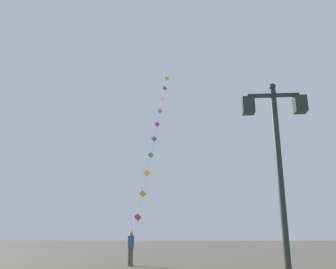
# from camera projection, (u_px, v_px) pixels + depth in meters

# --- Properties ---
(ground_plane) EXTENTS (160.00, 160.00, 0.00)m
(ground_plane) POSITION_uv_depth(u_px,v_px,m) (176.00, 264.00, 18.87)
(ground_plane) COLOR #756B5B
(twin_lantern_lamp_post) EXTENTS (1.50, 0.28, 5.07)m
(twin_lantern_lamp_post) POSITION_uv_depth(u_px,v_px,m) (278.00, 146.00, 8.14)
(twin_lantern_lamp_post) COLOR #1E2D23
(twin_lantern_lamp_post) RESTS_ON ground_plane
(kite_train) EXTENTS (1.51, 11.73, 16.65)m
(kite_train) POSITION_uv_depth(u_px,v_px,m) (154.00, 138.00, 27.53)
(kite_train) COLOR brown
(kite_train) RESTS_ON ground_plane
(kite_flyer) EXTENTS (0.26, 0.61, 1.71)m
(kite_flyer) POSITION_uv_depth(u_px,v_px,m) (131.00, 247.00, 18.07)
(kite_flyer) COLOR brown
(kite_flyer) RESTS_ON ground_plane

